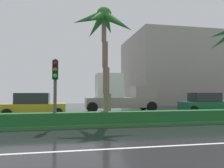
{
  "coord_description": "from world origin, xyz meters",
  "views": [
    {
      "loc": [
        5.43,
        -4.9,
        1.8
      ],
      "look_at": [
        8.22,
        9.06,
        2.3
      ],
      "focal_mm": 35.5,
      "sensor_mm": 36.0,
      "label": 1
    }
  ],
  "objects": [
    {
      "name": "car_in_traffic_third",
      "position": [
        3.07,
        11.73,
        0.83
      ],
      "size": [
        4.3,
        2.02,
        1.72
      ],
      "color": "#B28C1E",
      "rests_on": "ground_plane"
    },
    {
      "name": "palm_tree_centre",
      "position": [
        7.51,
        7.94,
        5.52
      ],
      "size": [
        3.76,
        3.57,
        6.71
      ],
      "color": "brown",
      "rests_on": "median_strip"
    },
    {
      "name": "traffic_signal_median_right",
      "position": [
        4.79,
        6.59,
        2.43
      ],
      "size": [
        0.28,
        0.43,
        3.31
      ],
      "color": "#4C4C47",
      "rests_on": "median_strip"
    },
    {
      "name": "building_far_right",
      "position": [
        25.66,
        28.05,
        5.21
      ],
      "size": [
        21.25,
        13.24,
        10.42
      ],
      "color": "gray",
      "rests_on": "ground_plane"
    },
    {
      "name": "car_in_traffic_fourth",
      "position": [
        16.9,
        12.0,
        0.83
      ],
      "size": [
        4.3,
        2.02,
        1.72
      ],
      "color": "#195133",
      "rests_on": "ground_plane"
    },
    {
      "name": "box_truck_lead",
      "position": [
        10.12,
        15.22,
        1.55
      ],
      "size": [
        6.4,
        2.64,
        3.46
      ],
      "color": "gray",
      "rests_on": "ground_plane"
    }
  ]
}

